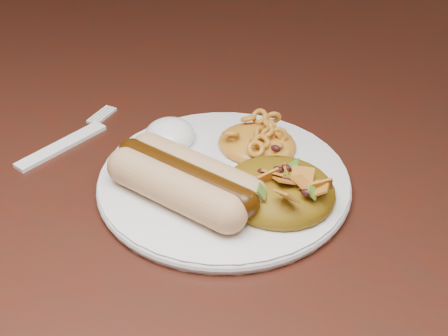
% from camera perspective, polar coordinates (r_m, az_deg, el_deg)
% --- Properties ---
extents(table, '(1.60, 0.90, 0.75)m').
position_cam_1_polar(table, '(0.75, 6.44, -2.97)').
color(table, '#3C130B').
rests_on(table, floor).
extents(plate, '(0.28, 0.28, 0.01)m').
position_cam_1_polar(plate, '(0.61, -0.00, -1.21)').
color(plate, white).
rests_on(plate, table).
extents(hotdog, '(0.12, 0.08, 0.03)m').
position_cam_1_polar(hotdog, '(0.57, -3.22, -0.95)').
color(hotdog, tan).
rests_on(hotdog, plate).
extents(mac_and_cheese, '(0.09, 0.08, 0.03)m').
position_cam_1_polar(mac_and_cheese, '(0.64, 2.78, 2.77)').
color(mac_and_cheese, '#CC7F3F').
rests_on(mac_and_cheese, plate).
extents(sour_cream, '(0.06, 0.06, 0.03)m').
position_cam_1_polar(sour_cream, '(0.64, -4.55, 3.23)').
color(sour_cream, white).
rests_on(sour_cream, plate).
extents(taco_salad, '(0.10, 0.09, 0.04)m').
position_cam_1_polar(taco_salad, '(0.57, 4.59, -1.18)').
color(taco_salad, '#A82900').
rests_on(taco_salad, plate).
extents(fork, '(0.05, 0.14, 0.00)m').
position_cam_1_polar(fork, '(0.68, -13.36, 1.79)').
color(fork, white).
rests_on(fork, table).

